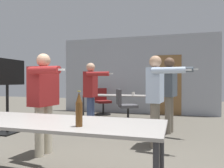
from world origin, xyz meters
The scene contains 12 objects.
back_wall centered at (0.03, 6.26, 1.37)m, with size 5.56×0.12×2.75m.
conference_table_near centered at (0.11, 0.56, 0.68)m, with size 2.35×0.84×0.73m.
conference_table_far centered at (-0.24, 4.97, 0.68)m, with size 2.35×0.74×0.73m.
tv_screen centered at (-2.23, 2.49, 1.04)m, with size 0.44×1.10×1.66m.
person_left_plaid centered at (1.03, 2.42, 0.97)m, with size 0.73×0.69×1.61m.
person_far_watching centered at (-0.60, 3.43, 0.96)m, with size 0.76×0.62×1.60m.
person_right_polo centered at (1.24, 3.53, 1.01)m, with size 0.74×0.78×1.69m.
person_near_casual centered at (-0.61, 1.48, 0.95)m, with size 0.73×0.74×1.59m.
office_chair_far_right centered at (-1.08, 5.67, 0.42)m, with size 0.68×0.69×0.91m.
office_chair_mid_tucked centered at (0.05, 4.29, 0.44)m, with size 0.66×0.63×0.94m.
beer_bottle centered at (0.50, 0.37, 0.89)m, with size 0.07×0.07×0.34m.
drink_cup centered at (0.17, 4.81, 0.78)m, with size 0.09×0.09×0.10m.
Camera 1 is at (1.38, -1.50, 1.16)m, focal length 35.00 mm.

